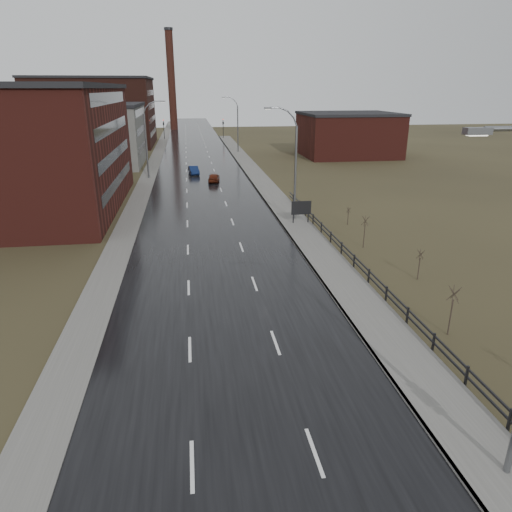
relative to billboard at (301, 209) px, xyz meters
name	(u,v)px	position (x,y,z in m)	size (l,w,h in m)	color
road	(202,179)	(-9.10, 25.70, -1.62)	(14.00, 300.00, 0.06)	black
sidewalk_right	(294,222)	(-0.50, 0.70, -1.56)	(3.20, 180.00, 0.18)	#595651
curb_right	(280,222)	(-2.02, 0.70, -1.56)	(0.16, 180.00, 0.18)	slate
sidewalk_left	(147,181)	(-17.30, 25.70, -1.59)	(2.40, 260.00, 0.12)	#595651
warehouse_near	(11,149)	(-30.09, 10.70, 5.11)	(22.44, 28.56, 13.50)	#471914
warehouse_mid	(96,134)	(-27.09, 43.70, 3.61)	(16.32, 20.40, 10.50)	slate
warehouse_far	(96,112)	(-32.09, 73.70, 6.11)	(26.52, 24.48, 15.50)	#331611
building_right	(348,134)	(21.20, 47.70, 2.61)	(18.36, 16.32, 8.50)	#471914
smokestack	(171,80)	(-15.10, 115.70, 13.85)	(2.70, 2.70, 30.70)	#331611
streetlight_right_mid	(293,164)	(-0.60, 1.70, 4.19)	(3.36, 0.28, 11.35)	slate
streetlight_left	(148,140)	(-16.80, 27.70, 4.19)	(3.36, 0.28, 11.35)	slate
streetlight_right_far	(236,124)	(-0.60, 55.70, 4.19)	(3.36, 0.28, 11.35)	slate
guardrail	(373,278)	(1.20, -15.99, -0.94)	(0.10, 53.05, 1.10)	black
shrub_c	(452,310)	(2.95, -22.77, -0.09)	(0.69, 0.73, 2.93)	#382D23
shrub_d	(419,264)	(5.01, -15.11, -0.45)	(0.54, 0.56, 2.25)	#382D23
shrub_e	(365,231)	(3.68, -7.81, -0.15)	(0.66, 0.70, 2.82)	#382D23
shrub_f	(348,216)	(4.69, -0.78, -0.70)	(0.43, 0.45, 1.78)	#382D23
billboard	(301,209)	(0.00, 0.00, 0.00)	(2.02, 0.17, 2.42)	black
traffic_light_left	(163,122)	(-17.10, 85.70, 2.95)	(0.58, 2.73, 5.30)	black
traffic_light_right	(223,121)	(-1.10, 85.70, 2.95)	(0.58, 2.73, 5.30)	black
car_near	(194,171)	(-10.22, 30.16, -1.00)	(1.38, 3.95, 1.30)	#0D1B44
car_far	(214,178)	(-7.41, 23.39, -0.99)	(1.55, 3.84, 1.31)	#551D0E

